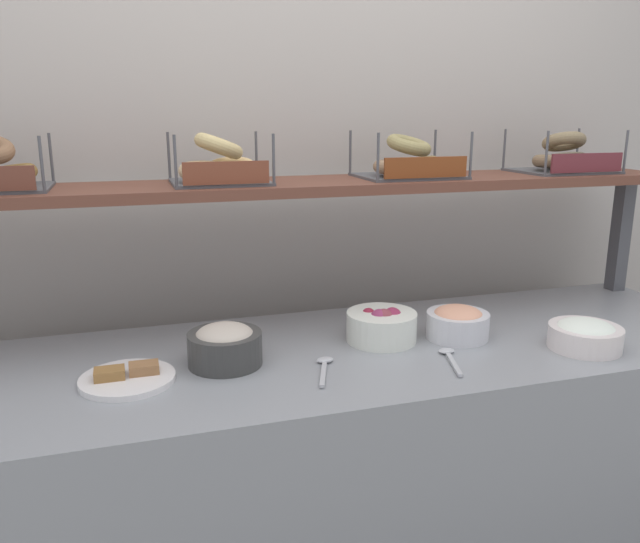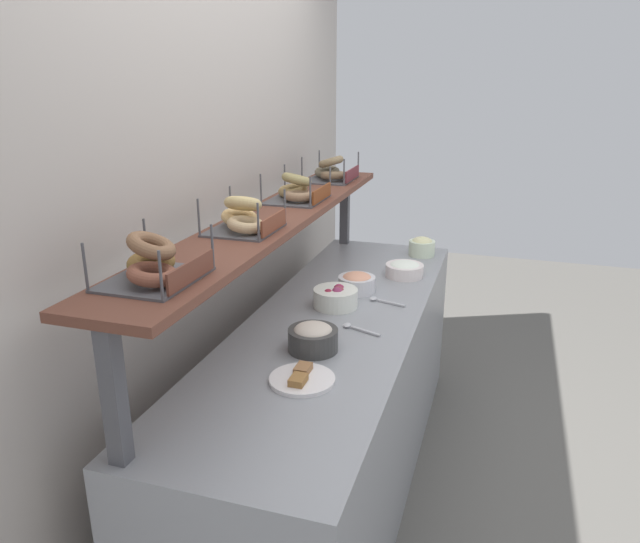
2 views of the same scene
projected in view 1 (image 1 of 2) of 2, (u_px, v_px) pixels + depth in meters
back_wall at (293, 196)px, 2.13m from camera, size 3.58×0.06×2.40m
deli_counter at (345, 487)px, 1.81m from camera, size 2.38×0.70×0.85m
shelf_riser_right at (620, 235)px, 2.23m from camera, size 0.05×0.05×0.40m
upper_shelf at (317, 185)px, 1.86m from camera, size 2.34×0.32×0.03m
bowl_cream_cheese at (585, 335)px, 1.70m from camera, size 0.19×0.19×0.08m
bowl_beet_salad at (382, 325)px, 1.76m from camera, size 0.20×0.20×0.10m
bowl_lox_spread at (458, 322)px, 1.78m from camera, size 0.18×0.18×0.09m
bowl_tuna_salad at (225, 345)px, 1.59m from camera, size 0.19×0.19×0.11m
serving_plate_white at (127, 378)px, 1.49m from camera, size 0.23×0.23×0.04m
serving_spoon_near_plate at (450, 357)px, 1.63m from camera, size 0.07×0.17×0.01m
serving_spoon_by_edge at (324, 366)px, 1.57m from camera, size 0.08×0.17×0.01m
bagel_basket_plain at (219, 166)px, 1.76m from camera, size 0.27×0.25×0.15m
bagel_basket_everything at (408, 162)px, 1.92m from camera, size 0.31×0.26×0.14m
bagel_basket_poppy at (563, 158)px, 2.09m from camera, size 0.31×0.24×0.14m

